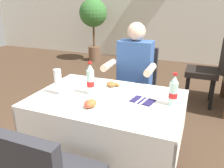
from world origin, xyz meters
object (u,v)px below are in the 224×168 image
Objects in this scene: beer_glass_left at (58,82)px; potted_plant_corner at (93,17)px; background_chair_left at (209,68)px; napkin_cutlery_set at (143,101)px; plate_far_diner at (113,86)px; chair_far_diner_seat at (135,85)px; seated_diner_far at (133,75)px; main_dining_table at (108,116)px; cola_bottle_primary at (90,80)px; plate_near_camera at (92,106)px; cola_bottle_secondary at (173,91)px.

potted_plant_corner is (-1.46, 3.60, 0.23)m from beer_glass_left.
napkin_cutlery_set is at bearing -105.87° from background_chair_left.
plate_far_diner reaches higher than napkin_cutlery_set.
chair_far_diner_seat is 0.64× the size of potted_plant_corner.
seated_diner_far reaches higher than background_chair_left.
beer_glass_left is (-0.40, -0.89, 0.29)m from chair_far_diner_seat.
cola_bottle_primary is (-0.15, 0.01, 0.29)m from main_dining_table.
chair_far_diner_seat is 1.05m from plate_near_camera.
seated_diner_far is at bearing 127.58° from cola_bottle_secondary.
plate_near_camera is 0.29m from cola_bottle_primary.
plate_far_diner is 3.80m from potted_plant_corner.
napkin_cutlery_set is (0.68, 0.12, -0.10)m from beer_glass_left.
beer_glass_left is at bearing 159.57° from plate_near_camera.
seated_diner_far is 0.84× the size of potted_plant_corner.
chair_far_diner_seat is at bearing 94.39° from seated_diner_far.
beer_glass_left is at bearing -121.81° from background_chair_left.
beer_glass_left is 3.89m from potted_plant_corner.
plate_near_camera is 0.25× the size of background_chair_left.
plate_near_camera is at bearing -61.68° from cola_bottle_primary.
chair_far_diner_seat is 1.00× the size of background_chair_left.
background_chair_left reaches higher than plate_far_diner.
plate_near_camera is 0.87× the size of cola_bottle_primary.
napkin_cutlery_set is at bearing -28.08° from plate_far_diner.
cola_bottle_primary is at bearing -176.70° from napkin_cutlery_set.
potted_plant_corner is (-2.36, 3.46, 0.23)m from cola_bottle_secondary.
cola_bottle_secondary is (0.50, -0.75, 0.29)m from chair_far_diner_seat.
seated_diner_far is at bearing 89.31° from main_dining_table.
seated_diner_far is 1.39m from background_chair_left.
chair_far_diner_seat is 0.19m from seated_diner_far.
main_dining_table is at bearing 12.35° from beer_glass_left.
main_dining_table is 4.73× the size of cola_bottle_secondary.
napkin_cutlery_set is (0.28, 0.04, 0.17)m from main_dining_table.
background_chair_left is at bearing 62.57° from cola_bottle_primary.
background_chair_left reaches higher than napkin_cutlery_set.
chair_far_diner_seat reaches higher than main_dining_table.
cola_bottle_secondary is at bearing -56.22° from chair_far_diner_seat.
potted_plant_corner reaches higher than plate_far_diner.
seated_diner_far reaches higher than main_dining_table.
seated_diner_far is 5.90× the size of beer_glass_left.
main_dining_table is 1.23× the size of chair_far_diner_seat.
main_dining_table is at bearing -174.14° from cola_bottle_secondary.
chair_far_diner_seat is 4.95× the size of napkin_cutlery_set.
potted_plant_corner reaches higher than cola_bottle_primary.
beer_glass_left is 0.77× the size of cola_bottle_primary.
cola_bottle_secondary is at bearing 27.89° from plate_near_camera.
beer_glass_left is 0.91m from cola_bottle_secondary.
seated_diner_far is at bearing -85.61° from chair_far_diner_seat.
main_dining_table is 0.58m from cola_bottle_secondary.
chair_far_diner_seat is 3.84× the size of cola_bottle_secondary.
main_dining_table is 1.23× the size of background_chair_left.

